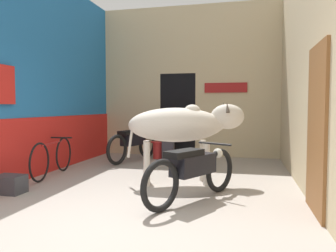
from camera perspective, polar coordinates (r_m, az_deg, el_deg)
name	(u,v)px	position (r m, az deg, el deg)	size (l,w,h in m)	color
ground_plane	(108,224)	(3.94, -10.46, -16.45)	(30.00, 30.00, 0.00)	#9E9389
wall_left_shopfront	(48,77)	(7.27, -20.13, 8.06)	(0.25, 5.35, 4.04)	#236BAD
wall_back_with_doorway	(186,92)	(9.11, 3.24, 5.91)	(4.77, 0.93, 4.04)	#C6B289
wall_right_with_door	(304,68)	(6.13, 22.62, 9.31)	(0.22, 5.35, 4.04)	#C6B289
cow	(184,125)	(5.68, 2.79, 0.15)	(2.08, 1.10, 1.42)	beige
motorcycle_near	(193,169)	(4.66, 4.41, -7.55)	(1.05, 1.80, 0.79)	black
motorcycle_far	(133,143)	(8.05, -6.09, -2.89)	(0.75, 1.87, 0.81)	black
bicycle	(53,157)	(6.68, -19.45, -5.17)	(0.44, 1.71, 0.72)	black
shopkeeper_seated	(169,134)	(8.30, 0.20, -1.40)	(0.42, 0.33, 1.23)	#3D3842
plastic_stool	(158,149)	(8.43, -1.75, -4.08)	(0.37, 0.37, 0.45)	red
crate	(10,184)	(5.66, -25.88, -9.11)	(0.44, 0.32, 0.28)	#38383D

